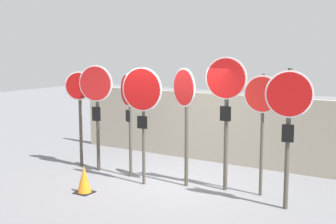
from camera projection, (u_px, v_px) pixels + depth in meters
The scene contains 11 objects.
ground_plane at pixel (170, 184), 10.07m from camera, with size 40.00×40.00×0.00m, color slate.
fence_back at pixel (218, 128), 11.85m from camera, with size 8.44×0.12×1.76m.
stop_sign_0 at pixel (79, 100), 11.35m from camera, with size 0.66×0.26×2.34m.
stop_sign_1 at pixel (96, 96), 10.88m from camera, with size 0.83×0.23×2.51m.
stop_sign_2 at pixel (128, 103), 10.39m from camera, with size 0.64×0.39×2.34m.
stop_sign_3 at pixel (142, 99), 9.75m from camera, with size 0.92×0.17×2.51m.
stop_sign_4 at pixel (185, 102), 9.66m from camera, with size 0.72×0.39×2.50m.
stop_sign_5 at pixel (226, 97), 9.35m from camera, with size 0.85×0.20×2.74m.
stop_sign_6 at pixel (262, 106), 9.01m from camera, with size 0.73×0.15×2.42m.
stop_sign_7 at pixel (289, 112), 8.23m from camera, with size 0.82×0.24×2.56m.
traffic_cone_0 at pixel (84, 180), 9.40m from camera, with size 0.34×0.34×0.57m.
Camera 1 is at (5.19, -8.26, 2.94)m, focal length 50.00 mm.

